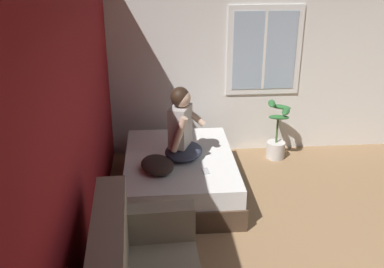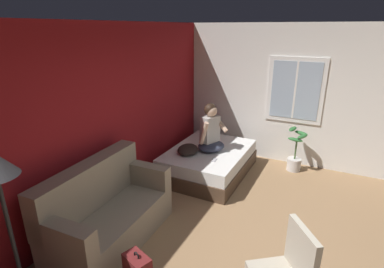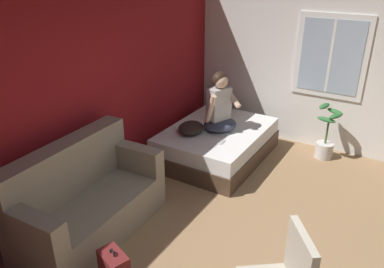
# 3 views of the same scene
# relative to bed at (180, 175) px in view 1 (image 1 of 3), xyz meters

# --- Properties ---
(wall_back_accent) EXTENTS (11.20, 0.16, 2.70)m
(wall_back_accent) POSITION_rel_bed_xyz_m (-1.92, 0.98, 1.11)
(wall_back_accent) COLOR maroon
(wall_back_accent) RESTS_ON ground
(wall_side_with_window) EXTENTS (0.19, 6.50, 2.70)m
(wall_side_with_window) POSITION_rel_bed_xyz_m (1.26, -1.64, 1.12)
(wall_side_with_window) COLOR silver
(wall_side_with_window) RESTS_ON ground
(bed) EXTENTS (1.81, 1.34, 0.48)m
(bed) POSITION_rel_bed_xyz_m (0.00, 0.00, 0.00)
(bed) COLOR #4C3828
(bed) RESTS_ON ground
(person_seated) EXTENTS (0.65, 0.60, 0.88)m
(person_seated) POSITION_rel_bed_xyz_m (-0.01, -0.03, 0.60)
(person_seated) COLOR #383D51
(person_seated) RESTS_ON bed
(throw_pillow) EXTENTS (0.56, 0.48, 0.14)m
(throw_pillow) POSITION_rel_bed_xyz_m (-0.33, 0.27, 0.31)
(throw_pillow) COLOR #2D231E
(throw_pillow) RESTS_ON bed
(cell_phone) EXTENTS (0.15, 0.08, 0.01)m
(cell_phone) POSITION_rel_bed_xyz_m (-0.40, -0.27, 0.25)
(cell_phone) COLOR #B7B7BC
(cell_phone) RESTS_ON bed
(potted_plant) EXTENTS (0.39, 0.37, 0.85)m
(potted_plant) POSITION_rel_bed_xyz_m (0.85, -1.43, 0.07)
(potted_plant) COLOR silver
(potted_plant) RESTS_ON ground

